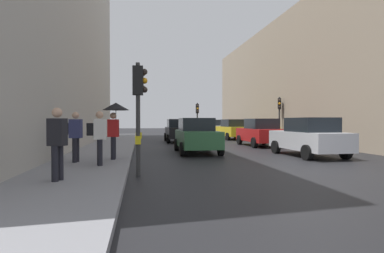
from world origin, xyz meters
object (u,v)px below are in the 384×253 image
(car_yellow_taxi, at_px, (232,129))
(car_red_sedan, at_px, (260,132))
(traffic_light_near_left, at_px, (139,98))
(pedestrian_with_grey_backpack, at_px, (74,134))
(car_silver_hatchback, at_px, (309,137))
(pedestrian_with_black_backpack, at_px, (98,135))
(car_dark_suv, at_px, (178,131))
(car_white_compact, at_px, (212,128))
(traffic_light_near_right, at_px, (139,97))
(car_green_estate, at_px, (197,135))
(pedestrian_in_dark_coat, at_px, (57,141))
(traffic_light_far_median, at_px, (197,114))
(traffic_light_mid_street, at_px, (279,111))
(pedestrian_with_umbrella, at_px, (115,115))

(car_yellow_taxi, height_order, car_red_sedan, same)
(traffic_light_near_left, distance_m, pedestrian_with_grey_backpack, 3.33)
(traffic_light_near_left, bearing_deg, car_silver_hatchback, 26.02)
(pedestrian_with_black_backpack, bearing_deg, traffic_light_near_left, -43.11)
(car_yellow_taxi, height_order, car_silver_hatchback, same)
(traffic_light_near_left, xyz_separation_m, car_dark_suv, (2.93, 14.19, -1.40))
(car_white_compact, xyz_separation_m, car_silver_hatchback, (-0.22, -19.89, 0.00))
(traffic_light_near_right, distance_m, car_silver_hatchback, 7.85)
(traffic_light_near_left, height_order, car_white_compact, traffic_light_near_left)
(car_dark_suv, bearing_deg, car_yellow_taxi, 24.98)
(car_yellow_taxi, bearing_deg, traffic_light_near_right, -120.13)
(car_yellow_taxi, xyz_separation_m, car_dark_suv, (-5.06, -2.36, 0.00))
(car_yellow_taxi, height_order, pedestrian_with_black_backpack, pedestrian_with_black_backpack)
(pedestrian_with_grey_backpack, bearing_deg, car_green_estate, 37.49)
(car_white_compact, height_order, car_silver_hatchback, same)
(car_dark_suv, relative_size, pedestrian_in_dark_coat, 2.38)
(traffic_light_far_median, bearing_deg, car_green_estate, -100.86)
(traffic_light_far_median, xyz_separation_m, car_white_compact, (2.71, 5.68, -1.37))
(traffic_light_mid_street, bearing_deg, car_yellow_taxi, 130.68)
(traffic_light_near_right, xyz_separation_m, car_red_sedan, (7.62, 6.62, -1.65))
(traffic_light_far_median, bearing_deg, car_red_sedan, -73.69)
(car_green_estate, height_order, car_silver_hatchback, same)
(pedestrian_with_grey_backpack, distance_m, pedestrian_with_black_backpack, 1.35)
(car_red_sedan, relative_size, car_silver_hatchback, 0.99)
(pedestrian_with_grey_backpack, bearing_deg, car_red_sedan, 36.14)
(traffic_light_near_left, xyz_separation_m, pedestrian_with_black_backpack, (-1.31, 1.23, -1.12))
(car_dark_suv, bearing_deg, traffic_light_far_median, 59.59)
(traffic_light_near_right, distance_m, car_dark_suv, 11.91)
(traffic_light_near_left, relative_size, car_white_compact, 0.78)
(pedestrian_with_umbrella, bearing_deg, car_red_sedan, 37.88)
(car_white_compact, xyz_separation_m, pedestrian_with_grey_backpack, (-10.07, -21.41, 0.29))
(pedestrian_in_dark_coat, bearing_deg, car_silver_hatchback, 27.24)
(car_red_sedan, bearing_deg, car_green_estate, -145.36)
(traffic_light_far_median, height_order, pedestrian_with_black_backpack, traffic_light_far_median)
(car_white_compact, xyz_separation_m, pedestrian_with_black_backpack, (-9.14, -22.38, 0.29))
(car_yellow_taxi, height_order, pedestrian_with_grey_backpack, pedestrian_with_grey_backpack)
(traffic_light_near_left, distance_m, car_red_sedan, 12.17)
(pedestrian_with_umbrella, bearing_deg, traffic_light_near_left, -71.98)
(car_yellow_taxi, bearing_deg, car_green_estate, -116.20)
(pedestrian_with_umbrella, distance_m, pedestrian_in_dark_coat, 4.16)
(traffic_light_far_median, relative_size, traffic_light_near_right, 0.89)
(traffic_light_near_left, xyz_separation_m, pedestrian_with_umbrella, (-0.90, 2.77, -0.44))
(pedestrian_with_umbrella, relative_size, pedestrian_in_dark_coat, 1.21)
(car_green_estate, bearing_deg, car_red_sedan, 34.64)
(traffic_light_near_right, bearing_deg, car_white_compact, 69.40)
(pedestrian_in_dark_coat, bearing_deg, car_dark_suv, 72.46)
(car_white_compact, distance_m, car_silver_hatchback, 19.89)
(car_red_sedan, relative_size, car_dark_suv, 1.00)
(car_green_estate, relative_size, pedestrian_with_umbrella, 1.98)
(traffic_light_mid_street, relative_size, car_dark_suv, 0.83)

